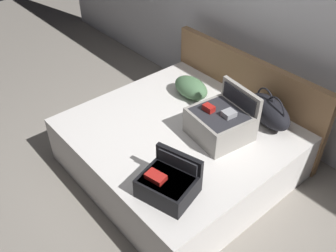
{
  "coord_description": "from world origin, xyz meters",
  "views": [
    {
      "loc": [
        2.01,
        -1.46,
        2.68
      ],
      "look_at": [
        0.0,
        0.26,
        0.6
      ],
      "focal_mm": 39.54,
      "sensor_mm": 36.0,
      "label": 1
    }
  ],
  "objects_px": {
    "hard_case_medium": "(168,183)",
    "bed": "(178,148)",
    "hard_case_large": "(221,122)",
    "pillow_near_headboard": "(191,88)",
    "duffel_bag": "(269,111)"
  },
  "relations": [
    {
      "from": "hard_case_large",
      "to": "duffel_bag",
      "type": "relative_size",
      "value": 0.9
    },
    {
      "from": "bed",
      "to": "hard_case_large",
      "type": "relative_size",
      "value": 3.52
    },
    {
      "from": "bed",
      "to": "pillow_near_headboard",
      "type": "height_order",
      "value": "pillow_near_headboard"
    },
    {
      "from": "hard_case_large",
      "to": "duffel_bag",
      "type": "height_order",
      "value": "hard_case_large"
    },
    {
      "from": "bed",
      "to": "pillow_near_headboard",
      "type": "distance_m",
      "value": 0.68
    },
    {
      "from": "hard_case_medium",
      "to": "duffel_bag",
      "type": "height_order",
      "value": "duffel_bag"
    },
    {
      "from": "duffel_bag",
      "to": "pillow_near_headboard",
      "type": "distance_m",
      "value": 0.85
    },
    {
      "from": "bed",
      "to": "pillow_near_headboard",
      "type": "xyz_separation_m",
      "value": [
        -0.34,
        0.47,
        0.35
      ]
    },
    {
      "from": "bed",
      "to": "pillow_near_headboard",
      "type": "relative_size",
      "value": 4.54
    },
    {
      "from": "hard_case_large",
      "to": "duffel_bag",
      "type": "bearing_deg",
      "value": 79.69
    },
    {
      "from": "pillow_near_headboard",
      "to": "duffel_bag",
      "type": "bearing_deg",
      "value": 16.8
    },
    {
      "from": "bed",
      "to": "hard_case_large",
      "type": "bearing_deg",
      "value": 34.8
    },
    {
      "from": "hard_case_large",
      "to": "pillow_near_headboard",
      "type": "distance_m",
      "value": 0.7
    },
    {
      "from": "hard_case_large",
      "to": "duffel_bag",
      "type": "distance_m",
      "value": 0.53
    },
    {
      "from": "hard_case_medium",
      "to": "bed",
      "type": "bearing_deg",
      "value": 116.26
    }
  ]
}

